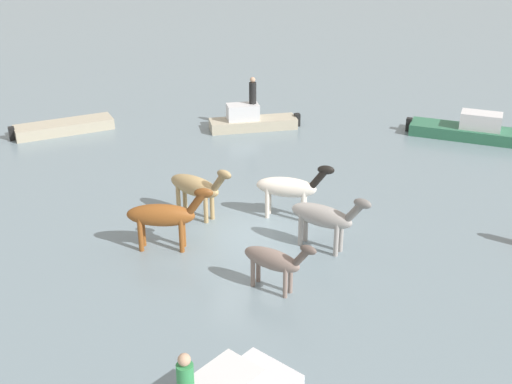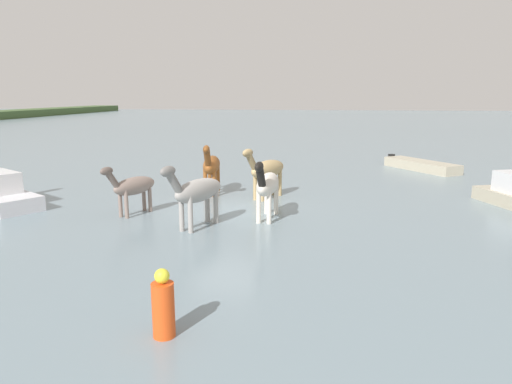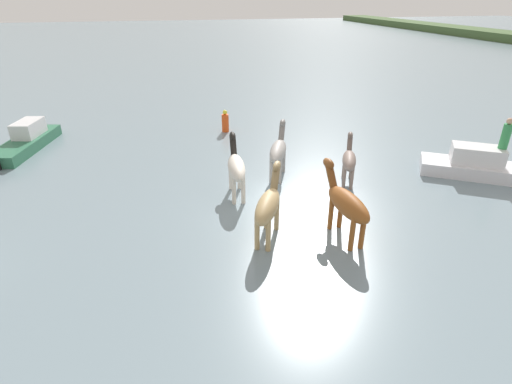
{
  "view_description": "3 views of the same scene",
  "coord_description": "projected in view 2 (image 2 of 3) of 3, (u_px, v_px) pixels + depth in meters",
  "views": [
    {
      "loc": [
        -2.71,
        17.75,
        9.91
      ],
      "look_at": [
        -0.05,
        -0.81,
        1.11
      ],
      "focal_mm": 46.01,
      "sensor_mm": 36.0,
      "label": 1
    },
    {
      "loc": [
        -14.95,
        -2.86,
        3.79
      ],
      "look_at": [
        0.02,
        -0.86,
        0.62
      ],
      "focal_mm": 32.73,
      "sensor_mm": 36.0,
      "label": 2
    },
    {
      "loc": [
        11.64,
        -3.71,
        6.52
      ],
      "look_at": [
        0.37,
        -0.99,
        0.74
      ],
      "focal_mm": 28.17,
      "sensor_mm": 36.0,
      "label": 3
    }
  ],
  "objects": [
    {
      "name": "horse_mid_herd",
      "position": [
        211.0,
        166.0,
        17.91
      ],
      "size": [
        2.61,
        0.78,
        2.02
      ],
      "rotation": [
        0.0,
        0.0,
        3.23
      ],
      "color": "brown",
      "rests_on": "ground_plane"
    },
    {
      "name": "boat_launch_far",
      "position": [
        421.0,
        167.0,
        23.85
      ],
      "size": [
        4.14,
        3.32,
        0.73
      ],
      "rotation": [
        0.0,
        0.0,
        3.73
      ],
      "color": "#B7AD93",
      "rests_on": "ground_plane"
    },
    {
      "name": "horse_chestnut_trailing",
      "position": [
        266.0,
        170.0,
        17.17
      ],
      "size": [
        2.4,
        1.52,
        1.96
      ],
      "rotation": [
        0.0,
        0.0,
        2.66
      ],
      "color": "tan",
      "rests_on": "ground_plane"
    },
    {
      "name": "horse_pinto_flank",
      "position": [
        133.0,
        186.0,
        14.8
      ],
      "size": [
        2.1,
        1.21,
        1.68
      ],
      "rotation": [
        0.0,
        0.0,
        2.72
      ],
      "color": "gray",
      "rests_on": "ground_plane"
    },
    {
      "name": "ground_plane",
      "position": [
        230.0,
        210.0,
        15.66
      ],
      "size": [
        208.97,
        208.97,
        0.0
      ],
      "primitive_type": "plane",
      "color": "gray"
    },
    {
      "name": "buoy_channel_marker",
      "position": [
        163.0,
        306.0,
        7.36
      ],
      "size": [
        0.36,
        0.36,
        1.14
      ],
      "color": "#E54C19",
      "rests_on": "ground_plane"
    },
    {
      "name": "horse_rear_stallion",
      "position": [
        197.0,
        191.0,
        13.3
      ],
      "size": [
        2.46,
        1.4,
        1.96
      ],
      "rotation": [
        0.0,
        0.0,
        2.72
      ],
      "color": "#9E9993",
      "rests_on": "ground_plane"
    },
    {
      "name": "horse_dark_mare",
      "position": [
        267.0,
        185.0,
        14.24
      ],
      "size": [
        2.53,
        0.76,
        1.96
      ],
      "rotation": [
        0.0,
        0.0,
        3.05
      ],
      "color": "silver",
      "rests_on": "ground_plane"
    }
  ]
}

